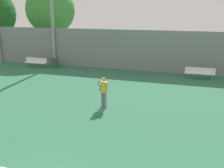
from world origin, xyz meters
The scene contains 6 objects.
tennis_player centered at (-0.15, 7.45, 0.90)m, with size 0.50×0.48×1.61m.
bench_courtside_near centered at (-9.09, 15.06, 0.50)m, with size 2.10×0.40×0.82m.
bench_courtside_far centered at (4.70, 15.06, 0.50)m, with size 2.14×0.40×0.82m.
trash_bin centered at (-7.38, 15.25, 0.40)m, with size 0.57×0.57×0.80m.
back_fence centered at (0.00, 16.32, 1.67)m, with size 33.60×0.06×3.34m.
tree_green_broad centered at (-10.14, 19.97, 4.87)m, with size 4.95×4.95×7.36m.
Camera 1 is at (4.04, -4.67, 4.92)m, focal length 42.00 mm.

